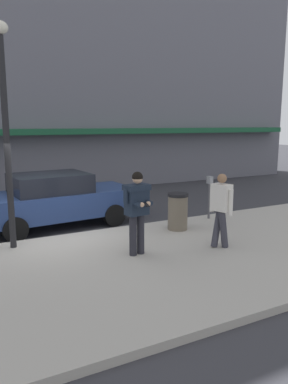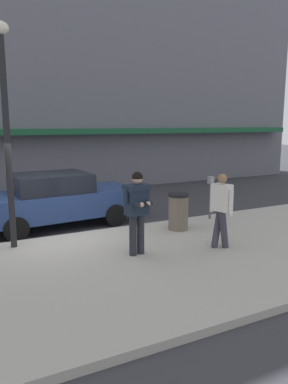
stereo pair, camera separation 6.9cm
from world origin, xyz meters
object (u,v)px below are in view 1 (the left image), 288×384
parked_sedan_mid (55,199)px  street_lamp_post (5,113)px  man_texting_on_phone (137,204)px  pedestrian_in_light_coat (221,206)px  trash_bin (178,211)px  parking_meter (209,191)px

parked_sedan_mid → street_lamp_post: street_lamp_post is taller
man_texting_on_phone → pedestrian_in_light_coat: size_ratio=1.06×
man_texting_on_phone → street_lamp_post: size_ratio=0.37×
trash_bin → street_lamp_post: bearing=173.0°
man_texting_on_phone → parking_meter: bearing=28.7°
pedestrian_in_light_coat → street_lamp_post: bearing=152.4°
parked_sedan_mid → parking_meter: size_ratio=3.64×
street_lamp_post → trash_bin: bearing=-7.0°
pedestrian_in_light_coat → trash_bin: size_ratio=1.74×
parked_sedan_mid → man_texting_on_phone: size_ratio=2.56×
parked_sedan_mid → man_texting_on_phone: (0.83, -3.56, 0.46)m
man_texting_on_phone → pedestrian_in_light_coat: 1.94m
man_texting_on_phone → parked_sedan_mid: bearing=103.1°
trash_bin → man_texting_on_phone: bearing=-145.8°
street_lamp_post → parking_meter: street_lamp_post is taller
trash_bin → parking_meter: bearing=20.8°
parked_sedan_mid → trash_bin: (2.66, -2.32, -0.16)m
parking_meter → trash_bin: size_ratio=1.30×
parking_meter → street_lamp_post: bearing=-179.5°
parking_meter → pedestrian_in_light_coat: bearing=-122.0°
man_texting_on_phone → parking_meter: 3.76m
pedestrian_in_light_coat → parking_meter: pedestrian_in_light_coat is taller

